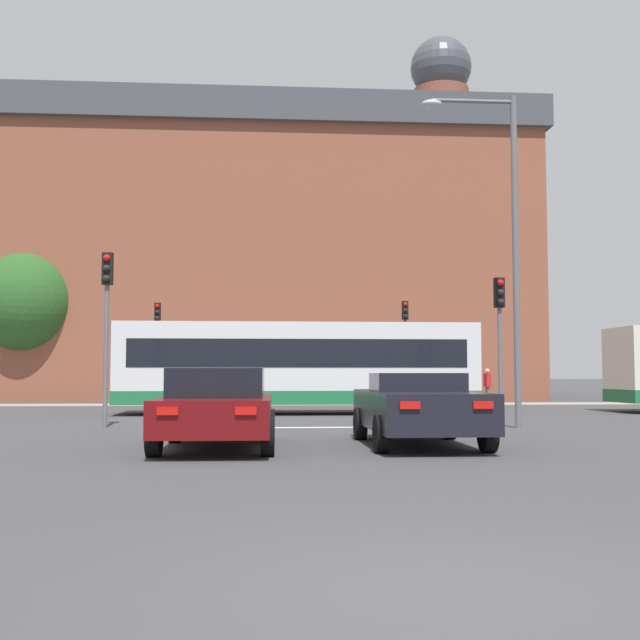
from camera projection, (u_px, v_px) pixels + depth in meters
The scene contains 16 objects.
ground_plane at pixel (452, 592), 4.84m from camera, with size 400.00×400.00×0.00m, color #3D3D3F.
stop_line_strip at pixel (307, 427), 19.74m from camera, with size 7.92×0.30×0.01m, color silver.
far_pavement at pixel (287, 404), 34.80m from camera, with size 68.80×2.50×0.01m, color gray.
brick_civic_building at pixel (224, 262), 46.38m from camera, with size 33.58×16.30×21.53m.
car_saloon_left at pixel (217, 407), 14.15m from camera, with size 2.09×4.43×1.42m.
car_roadster_right at pixel (418, 408), 14.82m from camera, with size 2.04×4.49×1.34m.
bus_crossing_lead at pixel (297, 366), 26.56m from camera, with size 11.75×2.76×2.98m.
traffic_light_near_left at pixel (107, 310), 19.92m from camera, with size 0.26×0.31×4.34m.
traffic_light_near_right at pixel (500, 325), 21.33m from camera, with size 0.26×0.31×3.89m.
traffic_light_far_right at pixel (405, 335), 34.33m from camera, with size 0.26×0.31×4.45m.
traffic_light_far_left at pixel (157, 336), 34.08m from camera, with size 0.26×0.31×4.35m.
street_lamp_junction at pixel (500, 225), 19.91m from camera, with size 2.41×0.36×8.30m.
pedestrian_waiting at pixel (147, 382), 33.90m from camera, with size 0.32×0.45×1.67m.
pedestrian_walking_east at pixel (487, 383), 36.27m from camera, with size 0.26×0.42×1.56m.
pedestrian_walking_west at pixel (379, 380), 35.39m from camera, with size 0.36×0.45×1.76m.
tree_by_building at pixel (25, 303), 38.33m from camera, with size 4.58×4.58×7.14m.
Camera 1 is at (-1.17, -4.87, 1.32)m, focal length 45.00 mm.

